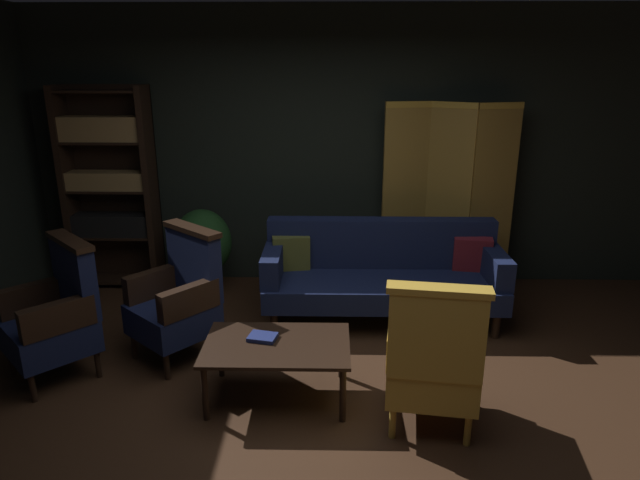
{
  "coord_description": "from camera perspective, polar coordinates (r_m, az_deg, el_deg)",
  "views": [
    {
      "loc": [
        0.08,
        -3.27,
        2.26
      ],
      "look_at": [
        0.0,
        0.8,
        0.95
      ],
      "focal_mm": 31.22,
      "sensor_mm": 36.0,
      "label": 1
    }
  ],
  "objects": [
    {
      "name": "bookshelf",
      "position": [
        6.02,
        -20.73,
        5.38
      ],
      "size": [
        0.9,
        0.32,
        2.05
      ],
      "color": "black",
      "rests_on": "ground_plane"
    },
    {
      "name": "potted_plant",
      "position": [
        5.67,
        -11.95,
        -0.58
      ],
      "size": [
        0.58,
        0.58,
        0.88
      ],
      "color": "brown",
      "rests_on": "ground_plane"
    },
    {
      "name": "ground_plane",
      "position": [
        3.98,
        -0.23,
        -16.78
      ],
      "size": [
        10.0,
        10.0,
        0.0
      ],
      "primitive_type": "plane",
      "color": "#331E11"
    },
    {
      "name": "armchair_gilt_accent",
      "position": [
        3.63,
        11.47,
        -11.78
      ],
      "size": [
        0.65,
        0.65,
        1.04
      ],
      "color": "#B78E33",
      "rests_on": "ground_plane"
    },
    {
      "name": "armchair_wing_left",
      "position": [
        4.52,
        -14.25,
        -5.81
      ],
      "size": [
        0.82,
        0.81,
        1.04
      ],
      "color": "black",
      "rests_on": "ground_plane"
    },
    {
      "name": "velvet_couch",
      "position": [
        5.08,
        6.36,
        -3.14
      ],
      "size": [
        2.12,
        0.78,
        0.88
      ],
      "color": "black",
      "rests_on": "ground_plane"
    },
    {
      "name": "folding_screen",
      "position": [
        5.67,
        12.99,
        4.38
      ],
      "size": [
        1.3,
        0.27,
        1.9
      ],
      "color": "olive",
      "rests_on": "ground_plane"
    },
    {
      "name": "book_navy_cloth",
      "position": [
        3.94,
        -5.91,
        -9.88
      ],
      "size": [
        0.22,
        0.18,
        0.03
      ],
      "primitive_type": "cube",
      "rotation": [
        0.0,
        0.0,
        -0.21
      ],
      "color": "navy",
      "rests_on": "coffee_table"
    },
    {
      "name": "armchair_wing_right",
      "position": [
        4.55,
        -25.39,
        -6.9
      ],
      "size": [
        0.82,
        0.82,
        1.04
      ],
      "color": "black",
      "rests_on": "ground_plane"
    },
    {
      "name": "back_wall",
      "position": [
        5.79,
        0.32,
        9.28
      ],
      "size": [
        7.2,
        0.1,
        2.8
      ],
      "primitive_type": "cube",
      "color": "black",
      "rests_on": "ground_plane"
    },
    {
      "name": "coffee_table",
      "position": [
        3.91,
        -4.44,
        -11.11
      ],
      "size": [
        1.0,
        0.64,
        0.42
      ],
      "color": "black",
      "rests_on": "ground_plane"
    }
  ]
}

